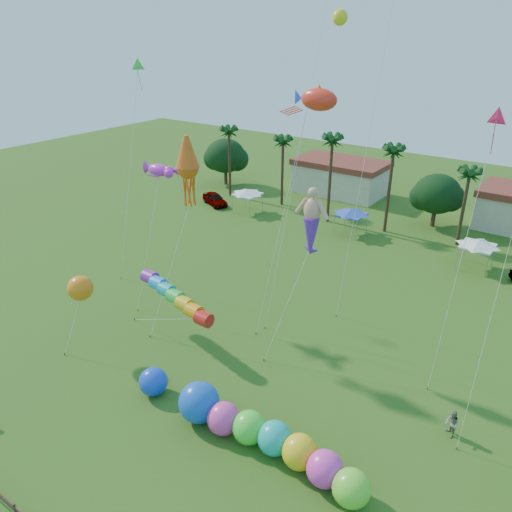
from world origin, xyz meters
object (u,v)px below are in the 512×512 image
Objects in this scene: car_a at (215,199)px; caterpillar_inflatable at (261,435)px; blue_ball at (153,382)px; spectator_b at (452,424)px.

caterpillar_inflatable is at bearing -112.63° from car_a.
car_a is at bearing 123.84° from blue_ball.
caterpillar_inflatable is (-8.46, -7.34, 0.17)m from spectator_b.
car_a is 2.49× the size of blue_ball.
caterpillar_inflatable is 8.45m from blue_ball.
spectator_b is 18.51m from blue_ball.
caterpillar_inflatable reaches higher than blue_ball.
blue_ball is (-16.91, -7.53, 0.04)m from spectator_b.
car_a is 42.83m from caterpillar_inflatable.
blue_ball reaches higher than car_a.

